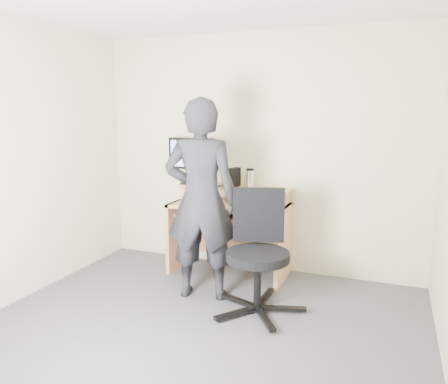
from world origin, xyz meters
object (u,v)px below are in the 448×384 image
Objects in this scene: desk at (232,221)px; monitor at (192,157)px; office_chair at (258,247)px; person at (201,200)px.

desk is 0.82m from monitor.
office_chair is 0.56× the size of person.
person is (0.45, -0.76, -0.30)m from monitor.
person is (-0.03, -0.72, 0.36)m from desk.
desk is at bearing -104.65° from person.
desk is at bearing -6.07° from monitor.
desk is at bearing 107.58° from office_chair.
monitor is at bearing 175.02° from desk.
desk is 2.27× the size of monitor.
desk is 0.95m from office_chair.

